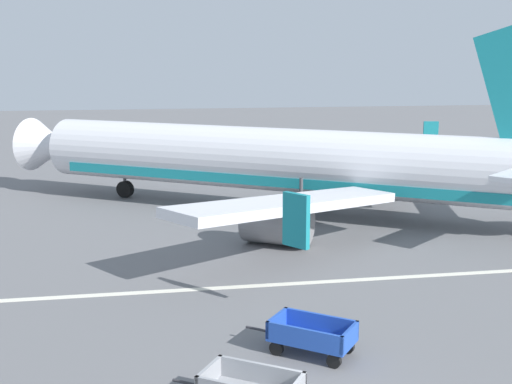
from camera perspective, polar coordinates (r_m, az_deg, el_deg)
name	(u,v)px	position (r m, az deg, el deg)	size (l,w,h in m)	color
apron_stripe	(247,286)	(26.75, -0.79, -8.10)	(120.00, 0.36, 0.01)	silver
airplane	(290,162)	(38.71, 2.95, 2.60)	(33.32, 28.07, 11.34)	silver
baggage_cart_third_in_row	(312,336)	(20.83, 4.81, -12.18)	(3.26, 2.76, 1.07)	#234CB2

